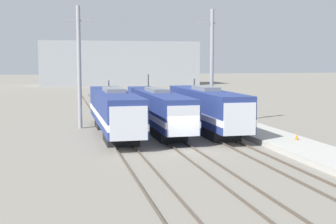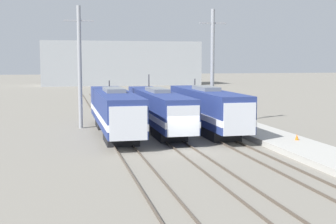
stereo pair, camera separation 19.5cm
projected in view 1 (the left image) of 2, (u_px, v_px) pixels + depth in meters
ground_plane at (184, 150)px, 34.95m from camera, size 400.00×400.00×0.00m
rail_pair_far_left at (128, 151)px, 33.98m from camera, size 1.51×120.00×0.15m
rail_pair_center at (184, 149)px, 34.94m from camera, size 1.51×120.00×0.15m
rail_pair_far_right at (238, 146)px, 35.90m from camera, size 1.51×120.00×0.15m
locomotive_far_left at (114, 111)px, 41.71m from camera, size 3.00×18.68×4.69m
locomotive_center at (158, 109)px, 44.03m from camera, size 2.76×19.80×5.21m
locomotive_far_right at (207, 109)px, 43.18m from camera, size 2.85×17.21×4.81m
catenary_tower_left at (79, 66)px, 45.40m from camera, size 2.89×0.40×11.89m
catenary_tower_right at (212, 66)px, 48.45m from camera, size 2.89×0.40×11.89m
platform at (286, 142)px, 36.79m from camera, size 4.00×120.00×0.44m
traffic_cone at (297, 137)px, 36.54m from camera, size 0.30×0.30×0.48m
depot_building at (119, 63)px, 128.90m from camera, size 42.55×12.94×11.79m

